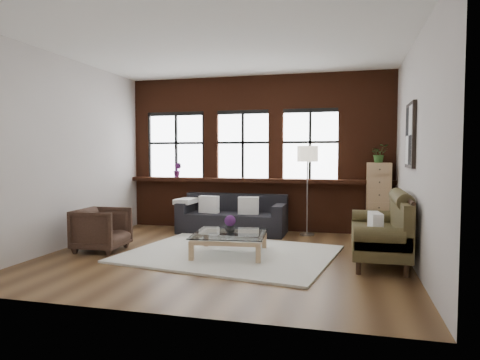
% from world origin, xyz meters
% --- Properties ---
extents(floor, '(5.50, 5.50, 0.00)m').
position_xyz_m(floor, '(0.00, 0.00, 0.00)').
color(floor, '#4F341D').
rests_on(floor, ground).
extents(ceiling, '(5.50, 5.50, 0.00)m').
position_xyz_m(ceiling, '(0.00, 0.00, 3.20)').
color(ceiling, white).
rests_on(ceiling, ground).
extents(wall_back, '(5.50, 0.00, 5.50)m').
position_xyz_m(wall_back, '(0.00, 2.50, 1.60)').
color(wall_back, beige).
rests_on(wall_back, ground).
extents(wall_front, '(5.50, 0.00, 5.50)m').
position_xyz_m(wall_front, '(0.00, -2.50, 1.60)').
color(wall_front, beige).
rests_on(wall_front, ground).
extents(wall_left, '(0.00, 5.00, 5.00)m').
position_xyz_m(wall_left, '(-2.75, 0.00, 1.60)').
color(wall_left, beige).
rests_on(wall_left, ground).
extents(wall_right, '(0.00, 5.00, 5.00)m').
position_xyz_m(wall_right, '(2.75, 0.00, 1.60)').
color(wall_right, beige).
rests_on(wall_right, ground).
extents(brick_backwall, '(5.50, 0.12, 3.20)m').
position_xyz_m(brick_backwall, '(0.00, 2.44, 1.60)').
color(brick_backwall, '#492011').
rests_on(brick_backwall, floor).
extents(sill_ledge, '(5.50, 0.30, 0.08)m').
position_xyz_m(sill_ledge, '(0.00, 2.35, 1.04)').
color(sill_ledge, '#492011').
rests_on(sill_ledge, brick_backwall).
extents(window_left, '(1.38, 0.10, 1.50)m').
position_xyz_m(window_left, '(-1.80, 2.45, 1.75)').
color(window_left, black).
rests_on(window_left, brick_backwall).
extents(window_mid, '(1.38, 0.10, 1.50)m').
position_xyz_m(window_mid, '(-0.30, 2.45, 1.75)').
color(window_mid, black).
rests_on(window_mid, brick_backwall).
extents(window_right, '(1.38, 0.10, 1.50)m').
position_xyz_m(window_right, '(1.10, 2.45, 1.75)').
color(window_right, black).
rests_on(window_right, brick_backwall).
extents(wall_poster, '(0.05, 0.74, 0.94)m').
position_xyz_m(wall_poster, '(2.72, 0.30, 1.85)').
color(wall_poster, black).
rests_on(wall_poster, wall_right).
extents(shag_rug, '(3.46, 2.90, 0.03)m').
position_xyz_m(shag_rug, '(0.07, 0.08, 0.02)').
color(shag_rug, beige).
rests_on(shag_rug, floor).
extents(dark_sofa, '(2.13, 0.86, 0.77)m').
position_xyz_m(dark_sofa, '(-0.39, 1.90, 0.39)').
color(dark_sofa, black).
rests_on(dark_sofa, floor).
extents(pillow_a, '(0.42, 0.19, 0.34)m').
position_xyz_m(pillow_a, '(-0.85, 1.80, 0.58)').
color(pillow_a, white).
rests_on(pillow_a, dark_sofa).
extents(pillow_b, '(0.41, 0.19, 0.34)m').
position_xyz_m(pillow_b, '(-0.03, 1.80, 0.58)').
color(pillow_b, white).
rests_on(pillow_b, dark_sofa).
extents(vintage_settee, '(0.86, 1.94, 1.03)m').
position_xyz_m(vintage_settee, '(2.30, 0.28, 0.52)').
color(vintage_settee, '#423A1E').
rests_on(vintage_settee, floor).
extents(pillow_settee, '(0.19, 0.40, 0.34)m').
position_xyz_m(pillow_settee, '(2.22, -0.31, 0.62)').
color(pillow_settee, white).
rests_on(pillow_settee, vintage_settee).
extents(armchair, '(0.81, 0.79, 0.70)m').
position_xyz_m(armchair, '(-2.05, -0.15, 0.35)').
color(armchair, '#322219').
rests_on(armchair, floor).
extents(coffee_table, '(1.21, 1.21, 0.37)m').
position_xyz_m(coffee_table, '(0.09, 0.02, 0.18)').
color(coffee_table, tan).
rests_on(coffee_table, shag_rug).
extents(vase, '(0.17, 0.17, 0.16)m').
position_xyz_m(vase, '(0.09, 0.02, 0.44)').
color(vase, '#B2B2B2').
rests_on(vase, coffee_table).
extents(flowers, '(0.18, 0.18, 0.18)m').
position_xyz_m(flowers, '(0.09, 0.02, 0.55)').
color(flowers, '#562265').
rests_on(flowers, vase).
extents(drawer_chest, '(0.44, 0.44, 1.42)m').
position_xyz_m(drawer_chest, '(2.42, 2.18, 0.71)').
color(drawer_chest, tan).
rests_on(drawer_chest, floor).
extents(potted_plant_top, '(0.37, 0.34, 0.35)m').
position_xyz_m(potted_plant_top, '(2.42, 2.18, 1.59)').
color(potted_plant_top, '#2D5923').
rests_on(potted_plant_top, drawer_chest).
extents(floor_lamp, '(0.40, 0.40, 1.89)m').
position_xyz_m(floor_lamp, '(1.09, 2.04, 0.95)').
color(floor_lamp, '#A5A5A8').
rests_on(floor_lamp, floor).
extents(sill_plant, '(0.20, 0.17, 0.32)m').
position_xyz_m(sill_plant, '(-1.73, 2.32, 1.24)').
color(sill_plant, '#562265').
rests_on(sill_plant, sill_ledge).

